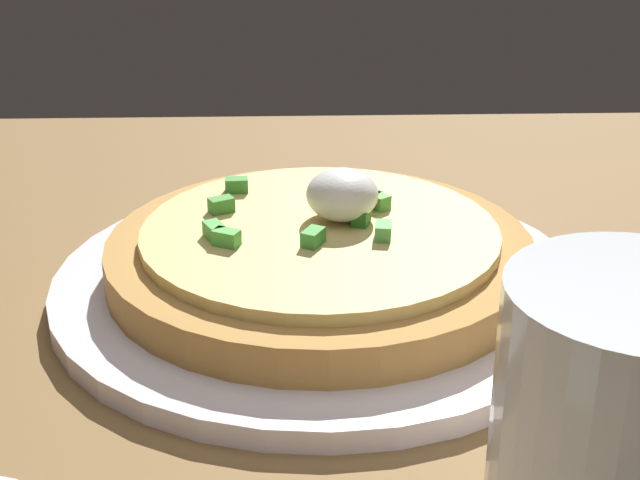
{
  "coord_description": "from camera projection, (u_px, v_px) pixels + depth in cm",
  "views": [
    {
      "loc": [
        8.75,
        38.01,
        26.8
      ],
      "look_at": [
        7.28,
        -6.94,
        6.57
      ],
      "focal_mm": 53.41,
      "sensor_mm": 36.0,
      "label": 1
    }
  ],
  "objects": [
    {
      "name": "pizza",
      "position": [
        321.0,
        251.0,
        0.5
      ],
      "size": [
        22.22,
        22.22,
        5.37
      ],
      "color": "#BD8945",
      "rests_on": "plate"
    },
    {
      "name": "dining_table",
      "position": [
        478.0,
        391.0,
        0.45
      ],
      "size": [
        108.73,
        79.01,
        3.44
      ],
      "primitive_type": "cube",
      "color": "brown",
      "rests_on": "ground"
    },
    {
      "name": "plate",
      "position": [
        320.0,
        284.0,
        0.5
      ],
      "size": [
        28.04,
        28.04,
        1.13
      ],
      "primitive_type": "cylinder",
      "color": "white",
      "rests_on": "dining_table"
    },
    {
      "name": "cup_near",
      "position": [
        617.0,
        461.0,
        0.3
      ],
      "size": [
        8.05,
        8.05,
        10.9
      ],
      "color": "silver",
      "rests_on": "dining_table"
    }
  ]
}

